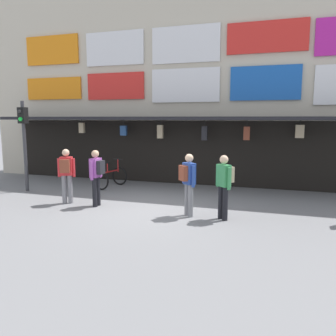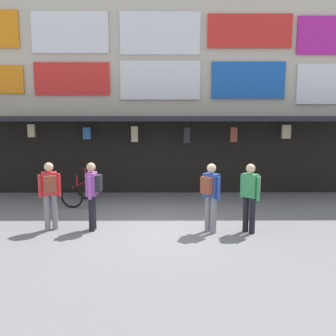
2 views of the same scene
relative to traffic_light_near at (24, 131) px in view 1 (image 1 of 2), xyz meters
name	(u,v)px [view 1 (image 1 of 2)]	position (x,y,z in m)	size (l,w,h in m)	color
ground_plane	(149,209)	(5.08, -0.95, -2.14)	(80.00, 80.00, 0.00)	slate
shopfront	(189,84)	(5.08, 3.61, 1.82)	(18.00, 2.60, 8.00)	beige
traffic_light_near	(24,131)	(0.00, 0.00, 0.00)	(0.28, 0.33, 3.20)	#38383D
bicycle_parked	(111,177)	(2.59, 1.48, -1.75)	(0.95, 1.29, 1.05)	black
pedestrian_in_yellow	(66,172)	(2.44, -1.12, -1.16)	(0.50, 0.44, 1.68)	gray
pedestrian_in_green	(224,182)	(7.28, -1.34, -1.16)	(0.47, 0.47, 1.68)	black
pedestrian_in_white	(96,174)	(3.49, -1.14, -1.16)	(0.36, 0.53, 1.68)	black
pedestrian_in_black	(188,180)	(6.33, -1.33, -1.16)	(0.47, 0.47, 1.68)	gray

